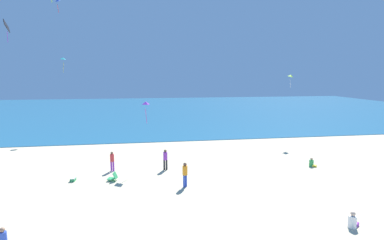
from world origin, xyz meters
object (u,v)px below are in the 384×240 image
at_px(kite_black, 7,26).
at_px(person_1, 112,160).
at_px(person_3, 312,163).
at_px(kite_lime, 291,76).
at_px(person_5, 165,158).
at_px(kite_teal, 63,59).
at_px(person_0, 353,221).
at_px(kite_purple, 146,103).
at_px(cooler_box, 73,179).
at_px(beach_chair_far_right, 113,177).
at_px(kite_blue, 57,1).
at_px(person_7, 185,173).

bearing_deg(kite_black, person_1, -15.71).
height_order(person_3, kite_lime, kite_lime).
xyz_separation_m(person_5, kite_teal, (-10.56, 14.63, 8.03)).
bearing_deg(kite_lime, person_3, -105.54).
relative_size(person_0, kite_purple, 0.48).
bearing_deg(kite_teal, kite_purple, -56.23).
relative_size(cooler_box, person_5, 0.33).
height_order(beach_chair_far_right, kite_teal, kite_teal).
bearing_deg(person_3, beach_chair_far_right, -132.19).
bearing_deg(person_0, person_3, 39.10).
bearing_deg(cooler_box, person_1, 35.67).
distance_m(cooler_box, kite_teal, 18.79).
relative_size(kite_blue, kite_black, 0.80).
bearing_deg(cooler_box, person_3, 1.56).
bearing_deg(person_5, kite_lime, -59.92).
relative_size(kite_lime, kite_blue, 1.08).
xyz_separation_m(person_1, kite_purple, (2.58, 0.56, 4.15)).
bearing_deg(person_7, kite_purple, -12.24).
bearing_deg(cooler_box, kite_black, 141.99).
bearing_deg(person_0, person_5, 98.18).
bearing_deg(person_0, cooler_box, 118.44).
bearing_deg(person_3, kite_lime, 118.96).
xyz_separation_m(cooler_box, person_1, (2.43, 1.74, 0.74)).
bearing_deg(beach_chair_far_right, cooler_box, 5.18).
xyz_separation_m(kite_blue, kite_black, (-1.52, -8.06, -3.69)).
relative_size(kite_lime, kite_black, 0.86).
bearing_deg(person_5, kite_teal, 35.77).
bearing_deg(kite_purple, beach_chair_far_right, -130.71).
bearing_deg(person_7, kite_black, 24.00).
relative_size(cooler_box, person_0, 0.65).
relative_size(cooler_box, kite_teal, 0.31).
distance_m(kite_teal, kite_purple, 17.01).
height_order(person_0, kite_blue, kite_blue).
bearing_deg(person_7, person_0, -171.25).
bearing_deg(cooler_box, person_0, -30.54).
bearing_deg(beach_chair_far_right, kite_blue, -50.40).
relative_size(person_7, kite_lime, 1.11).
bearing_deg(kite_lime, person_7, -137.72).
bearing_deg(kite_teal, beach_chair_far_right, -67.27).
xyz_separation_m(cooler_box, person_0, (14.52, -8.57, 0.18)).
xyz_separation_m(kite_purple, kite_black, (-9.86, 1.49, 5.61)).
distance_m(person_0, person_7, 9.56).
height_order(kite_teal, kite_lime, kite_teal).
xyz_separation_m(cooler_box, kite_black, (-4.85, 3.79, 10.50)).
height_order(person_7, kite_lime, kite_lime).
bearing_deg(kite_lime, kite_teal, 165.05).
xyz_separation_m(beach_chair_far_right, person_5, (3.67, 1.82, 0.65)).
xyz_separation_m(person_3, person_5, (-11.43, 0.95, 0.65)).
bearing_deg(person_5, person_1, 85.42).
height_order(beach_chair_far_right, person_1, person_1).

